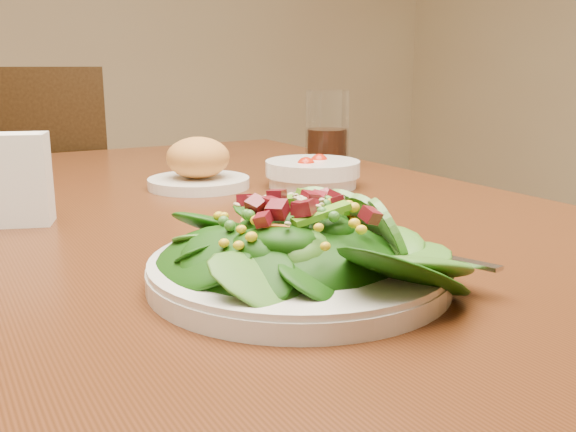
# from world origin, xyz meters

# --- Properties ---
(dining_table) EXTENTS (0.90, 1.40, 0.75)m
(dining_table) POSITION_xyz_m (0.00, 0.00, 0.65)
(dining_table) COLOR #4E2512
(dining_table) RESTS_ON ground_plane
(chair_far) EXTENTS (0.53, 0.54, 0.94)m
(chair_far) POSITION_xyz_m (-0.14, 0.91, 0.50)
(chair_far) COLOR black
(chair_far) RESTS_ON ground_plane
(salad_plate) EXTENTS (0.28, 0.28, 0.08)m
(salad_plate) POSITION_xyz_m (-0.06, -0.34, 0.78)
(salad_plate) COLOR white
(salad_plate) RESTS_ON dining_table
(bread_plate) EXTENTS (0.17, 0.17, 0.08)m
(bread_plate) POSITION_xyz_m (0.03, 0.14, 0.78)
(bread_plate) COLOR white
(bread_plate) RESTS_ON dining_table
(tomato_bowl) EXTENTS (0.16, 0.16, 0.05)m
(tomato_bowl) POSITION_xyz_m (0.20, 0.06, 0.77)
(tomato_bowl) COLOR white
(tomato_bowl) RESTS_ON dining_table
(drinking_glass) EXTENTS (0.09, 0.09, 0.15)m
(drinking_glass) POSITION_xyz_m (0.33, 0.22, 0.81)
(drinking_glass) COLOR silver
(drinking_glass) RESTS_ON dining_table
(napkin_holder) EXTENTS (0.10, 0.08, 0.12)m
(napkin_holder) POSITION_xyz_m (-0.27, 0.03, 0.81)
(napkin_holder) COLOR white
(napkin_holder) RESTS_ON dining_table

